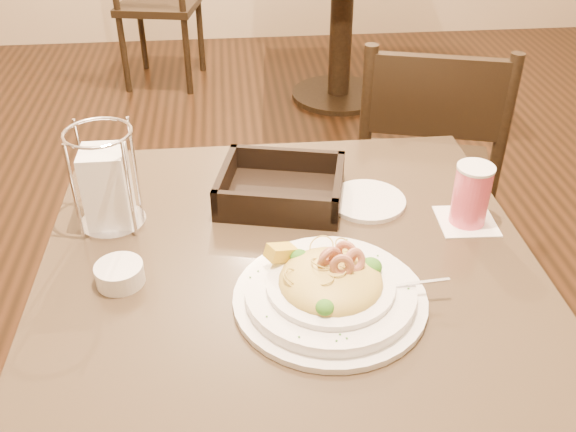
{
  "coord_description": "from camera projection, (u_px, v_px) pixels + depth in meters",
  "views": [
    {
      "loc": [
        -0.09,
        -0.92,
        1.48
      ],
      "look_at": [
        0.0,
        0.02,
        0.84
      ],
      "focal_mm": 40.0,
      "sensor_mm": 36.0,
      "label": 1
    }
  ],
  "objects": [
    {
      "name": "drink_glass",
      "position": [
        471.0,
        195.0,
        1.24
      ],
      "size": [
        0.12,
        0.12,
        0.13
      ],
      "rotation": [
        0.0,
        0.0,
        -0.05
      ],
      "color": "white",
      "rests_on": "main_table"
    },
    {
      "name": "napkin_caddy",
      "position": [
        107.0,
        185.0,
        1.22
      ],
      "size": [
        0.13,
        0.13,
        0.2
      ],
      "rotation": [
        0.0,
        0.0,
        -0.41
      ],
      "color": "silver",
      "rests_on": "main_table"
    },
    {
      "name": "pasta_bowl",
      "position": [
        330.0,
        288.0,
        1.06
      ],
      "size": [
        0.36,
        0.33,
        0.1
      ],
      "rotation": [
        0.0,
        0.0,
        -0.14
      ],
      "color": "white",
      "rests_on": "main_table"
    },
    {
      "name": "main_table",
      "position": [
        289.0,
        351.0,
        1.31
      ],
      "size": [
        0.9,
        0.9,
        0.76
      ],
      "color": "black",
      "rests_on": "ground"
    },
    {
      "name": "side_plate",
      "position": [
        367.0,
        201.0,
        1.33
      ],
      "size": [
        0.18,
        0.18,
        0.01
      ],
      "primitive_type": "cylinder",
      "rotation": [
        0.0,
        0.0,
        -0.16
      ],
      "color": "white",
      "rests_on": "main_table"
    },
    {
      "name": "bread_basket",
      "position": [
        281.0,
        190.0,
        1.33
      ],
      "size": [
        0.29,
        0.25,
        0.07
      ],
      "rotation": [
        0.0,
        0.0,
        -0.23
      ],
      "color": "black",
      "rests_on": "main_table"
    },
    {
      "name": "dining_chair_near",
      "position": [
        424.0,
        173.0,
        1.95
      ],
      "size": [
        0.52,
        0.52,
        0.93
      ],
      "rotation": [
        0.0,
        0.0,
        2.87
      ],
      "color": "black",
      "rests_on": "ground"
    },
    {
      "name": "butter_ramekin",
      "position": [
        120.0,
        274.0,
        1.11
      ],
      "size": [
        0.09,
        0.09,
        0.04
      ],
      "primitive_type": "cylinder",
      "rotation": [
        0.0,
        0.0,
        0.14
      ],
      "color": "white",
      "rests_on": "main_table"
    },
    {
      "name": "background_table",
      "position": [
        342.0,
        5.0,
        3.35
      ],
      "size": [
        0.97,
        0.97,
        0.76
      ],
      "rotation": [
        0.0,
        0.0,
        -0.08
      ],
      "color": "black",
      "rests_on": "ground"
    }
  ]
}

